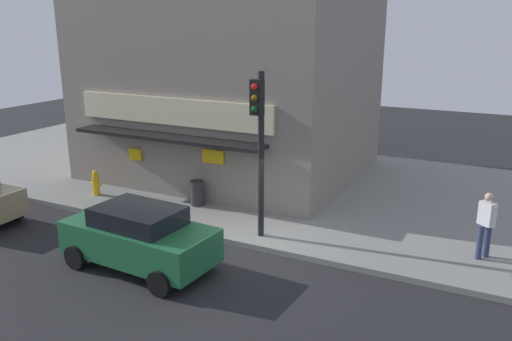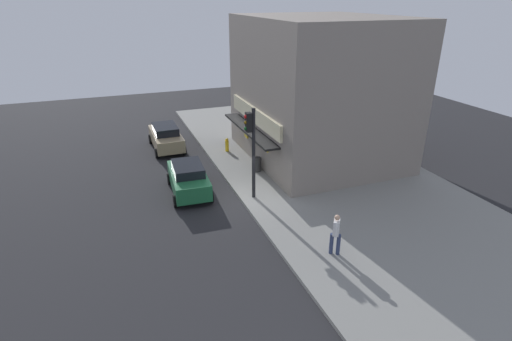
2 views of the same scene
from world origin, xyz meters
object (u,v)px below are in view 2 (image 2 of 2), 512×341
at_px(fire_hydrant, 227,145).
at_px(trash_can, 257,164).
at_px(parked_car_tan, 166,137).
at_px(parked_car_green, 188,178).
at_px(pedestrian, 336,233).
at_px(traffic_light, 251,142).

distance_m(fire_hydrant, trash_can, 3.92).
height_order(fire_hydrant, trash_can, fire_hydrant).
bearing_deg(parked_car_tan, parked_car_green, 0.03).
relative_size(trash_can, parked_car_green, 0.21).
relative_size(fire_hydrant, parked_car_green, 0.22).
xyz_separation_m(fire_hydrant, parked_car_tan, (-2.40, -3.66, 0.26)).
relative_size(parked_car_green, parked_car_tan, 0.93).
height_order(pedestrian, parked_car_green, pedestrian).
bearing_deg(traffic_light, parked_car_tan, -162.93).
bearing_deg(parked_car_tan, trash_can, 34.99).
bearing_deg(trash_can, pedestrian, -0.62).
relative_size(traffic_light, parked_car_tan, 1.08).
height_order(fire_hydrant, parked_car_green, parked_car_green).
bearing_deg(trash_can, traffic_light, -25.91).
xyz_separation_m(fire_hydrant, trash_can, (3.86, 0.72, -0.02)).
xyz_separation_m(pedestrian, parked_car_green, (-7.92, -4.28, -0.29)).
distance_m(trash_can, parked_car_tan, 7.65).
xyz_separation_m(traffic_light, fire_hydrant, (-6.96, 0.79, -2.61)).
distance_m(parked_car_green, parked_car_tan, 7.34).
bearing_deg(parked_car_tan, fire_hydrant, 56.72).
distance_m(traffic_light, pedestrian, 6.41).
bearing_deg(pedestrian, fire_hydrant, -177.24).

